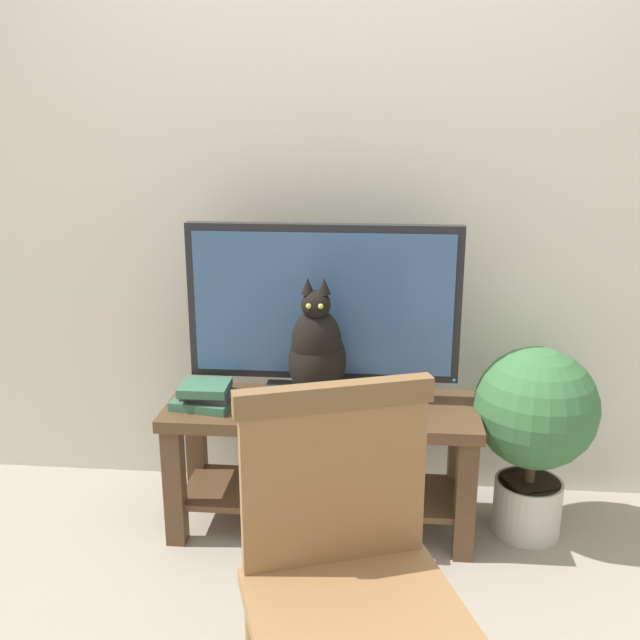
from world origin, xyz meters
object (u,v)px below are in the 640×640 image
cat (317,353)px  potted_plant (535,422)px  tv_stand (321,444)px  tv (323,309)px  wooden_chair (349,564)px  media_box (317,403)px  book_stack (206,396)px

cat → potted_plant: cat is taller
tv_stand → potted_plant: bearing=2.7°
tv → wooden_chair: (0.16, -1.08, -0.31)m
cat → wooden_chair: cat is taller
tv_stand → tv: bearing=90.0°
media_box → wooden_chair: size_ratio=0.43×
media_box → potted_plant: (0.79, 0.08, -0.08)m
potted_plant → wooden_chair: bearing=-120.7°
tv_stand → potted_plant: (0.78, 0.04, 0.11)m
tv → cat: bearing=-93.8°
media_box → potted_plant: potted_plant is taller
tv → wooden_chair: tv is taller
tv → cat: 0.18m
tv → book_stack: tv is taller
cat → book_stack: 0.45m
media_box → cat: bearing=-85.3°
media_box → potted_plant: bearing=6.1°
tv_stand → tv: 0.51m
media_box → potted_plant: size_ratio=0.55×
tv_stand → potted_plant: potted_plant is taller
cat → book_stack: bearing=178.4°
cat → tv_stand: bearing=81.9°
book_stack → media_box: bearing=0.3°
tv → cat: tv is taller
tv_stand → tv: tv is taller
tv_stand → potted_plant: size_ratio=1.56×
wooden_chair → book_stack: (-0.58, 0.97, 0.00)m
tv → wooden_chair: 1.14m
cat → wooden_chair: size_ratio=0.47×
tv → cat: size_ratio=2.24×
cat → tv: bearing=86.2°
tv_stand → wooden_chair: wooden_chair is taller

